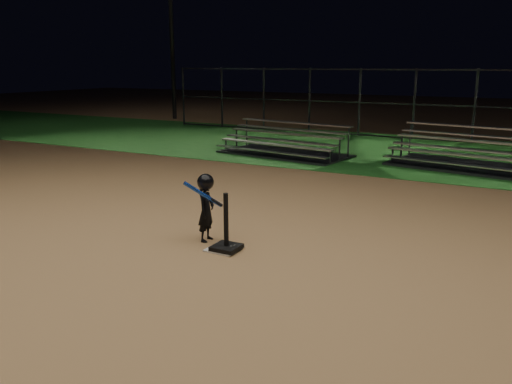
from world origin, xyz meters
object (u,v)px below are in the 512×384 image
at_px(bleacher_right, 476,161).
at_px(light_pole_left, 170,14).
at_px(batting_tee, 226,239).
at_px(child_batter, 206,206).
at_px(home_plate, 224,249).
at_px(bleacher_left, 284,149).

relative_size(bleacher_right, light_pole_left, 0.55).
height_order(batting_tee, child_batter, child_batter).
height_order(home_plate, light_pole_left, light_pole_left).
height_order(home_plate, bleacher_right, bleacher_right).
bearing_deg(bleacher_right, child_batter, -100.68).
xyz_separation_m(batting_tee, child_batter, (-0.50, 0.25, 0.38)).
distance_m(child_batter, bleacher_left, 7.93).
xyz_separation_m(home_plate, bleacher_right, (2.60, 8.19, 0.20)).
bearing_deg(batting_tee, home_plate, 153.08).
bearing_deg(batting_tee, light_pole_left, 128.85).
relative_size(batting_tee, light_pole_left, 0.10).
relative_size(home_plate, bleacher_right, 0.10).
bearing_deg(child_batter, batting_tee, -121.66).
relative_size(home_plate, light_pole_left, 0.05).
height_order(batting_tee, bleacher_left, bleacher_left).
bearing_deg(light_pole_left, home_plate, -51.23).
relative_size(home_plate, child_batter, 0.43).
relative_size(batting_tee, bleacher_left, 0.21).
height_order(home_plate, bleacher_left, bleacher_left).
xyz_separation_m(child_batter, bleacher_right, (3.04, 7.97, -0.34)).
xyz_separation_m(batting_tee, bleacher_right, (2.54, 8.22, 0.03)).
height_order(child_batter, bleacher_right, child_batter).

